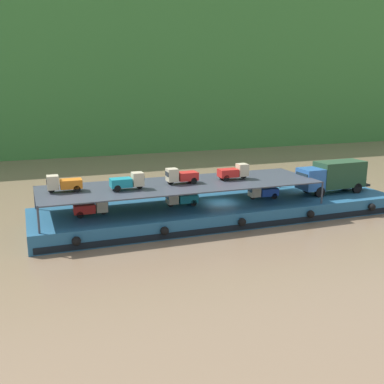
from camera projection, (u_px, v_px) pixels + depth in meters
name	position (u px, v px, depth m)	size (l,w,h in m)	color
ground_plane	(221.00, 218.00, 41.52)	(400.00, 400.00, 0.00)	#7F664C
hillside_far_bank	(104.00, 57.00, 89.61)	(145.22, 33.66, 30.56)	#387533
cargo_barge	(221.00, 210.00, 41.33)	(33.43, 8.56, 1.50)	#23567A
covered_lorry	(333.00, 176.00, 44.44)	(7.90, 2.45, 3.10)	#285BA3
cargo_rack	(182.00, 185.00, 39.43)	(24.23, 7.22, 2.00)	#383D47
mini_truck_lower_stern	(91.00, 207.00, 36.91)	(2.79, 1.28, 1.38)	red
mini_truck_lower_aft	(181.00, 198.00, 39.91)	(2.76, 1.23, 1.38)	teal
mini_truck_lower_mid	(263.00, 191.00, 42.38)	(2.78, 1.26, 1.38)	#1E47B7
mini_truck_upper_stern	(64.00, 183.00, 36.37)	(2.77, 1.26, 1.38)	orange
mini_truck_upper_mid	(128.00, 181.00, 37.12)	(2.74, 1.21, 1.38)	teal
mini_truck_upper_fore	(181.00, 176.00, 39.41)	(2.76, 1.24, 1.38)	red
mini_truck_upper_bow	(234.00, 172.00, 41.17)	(2.76, 1.24, 1.38)	red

